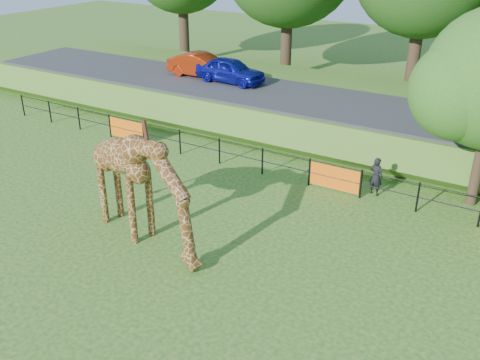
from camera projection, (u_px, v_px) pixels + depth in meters
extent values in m
plane|color=#275515|center=(124.00, 277.00, 14.89)|extent=(90.00, 90.00, 0.00)
cube|color=#275515|center=(335.00, 108.00, 26.62)|extent=(40.00, 9.00, 1.30)
cube|color=#313133|center=(324.00, 102.00, 25.15)|extent=(40.00, 5.00, 0.12)
imported|color=#161BB4|center=(230.00, 70.00, 27.83)|extent=(3.86, 1.73, 1.29)
imported|color=#AF2A0C|center=(202.00, 65.00, 28.89)|extent=(3.87, 1.44, 1.26)
imported|color=black|center=(376.00, 176.00, 19.18)|extent=(0.59, 0.46, 1.44)
cylinder|color=black|center=(479.00, 162.00, 18.16)|extent=(0.36, 0.36, 3.20)
sphere|color=#295C19|center=(460.00, 91.00, 16.97)|extent=(3.22, 3.22, 3.22)
cylinder|color=black|center=(184.00, 27.00, 37.36)|extent=(0.70, 0.70, 5.00)
cylinder|color=black|center=(286.00, 38.00, 33.64)|extent=(0.70, 0.70, 5.00)
cylinder|color=black|center=(414.00, 51.00, 29.93)|extent=(0.70, 0.70, 5.00)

